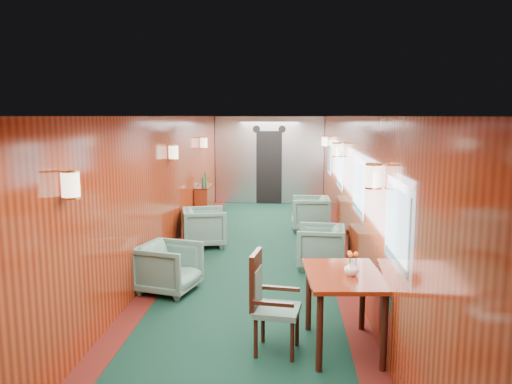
# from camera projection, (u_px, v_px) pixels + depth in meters

# --- Properties ---
(room) EXTENTS (12.00, 12.10, 2.40)m
(room) POSITION_uv_depth(u_px,v_px,m) (254.00, 165.00, 7.83)
(room) COLOR black
(room) RESTS_ON ground
(bulkhead) EXTENTS (2.98, 0.17, 2.39)m
(bulkhead) POSITION_uv_depth(u_px,v_px,m) (269.00, 161.00, 13.73)
(bulkhead) COLOR silver
(bulkhead) RESTS_ON ground
(windows_right) EXTENTS (0.02, 8.60, 0.80)m
(windows_right) POSITION_uv_depth(u_px,v_px,m) (348.00, 176.00, 8.00)
(windows_right) COLOR #B7B8BE
(windows_right) RESTS_ON ground
(wall_sconces) EXTENTS (2.97, 7.97, 0.25)m
(wall_sconces) POSITION_uv_depth(u_px,v_px,m) (257.00, 153.00, 8.36)
(wall_sconces) COLOR beige
(wall_sconces) RESTS_ON ground
(dining_table) EXTENTS (0.84, 1.14, 0.81)m
(dining_table) POSITION_uv_depth(u_px,v_px,m) (344.00, 286.00, 5.10)
(dining_table) COLOR maroon
(dining_table) RESTS_ON ground
(side_chair) EXTENTS (0.53, 0.55, 1.04)m
(side_chair) POSITION_uv_depth(u_px,v_px,m) (268.00, 298.00, 5.08)
(side_chair) COLOR #1F4841
(side_chair) RESTS_ON ground
(credenza) EXTENTS (0.30, 0.97, 1.14)m
(credenza) POSITION_uv_depth(u_px,v_px,m) (205.00, 204.00, 11.19)
(credenza) COLOR maroon
(credenza) RESTS_ON ground
(flower_vase) EXTENTS (0.16, 0.16, 0.16)m
(flower_vase) POSITION_uv_depth(u_px,v_px,m) (352.00, 268.00, 5.01)
(flower_vase) COLOR silver
(flower_vase) RESTS_ON dining_table
(armchair_left_near) EXTENTS (0.92, 0.90, 0.68)m
(armchair_left_near) POSITION_uv_depth(u_px,v_px,m) (169.00, 268.00, 6.84)
(armchair_left_near) COLOR #1F4841
(armchair_left_near) RESTS_ON ground
(armchair_left_far) EXTENTS (0.94, 0.93, 0.71)m
(armchair_left_far) POSITION_uv_depth(u_px,v_px,m) (205.00, 227.00, 9.28)
(armchair_left_far) COLOR #1F4841
(armchair_left_far) RESTS_ON ground
(armchair_right_near) EXTENTS (0.81, 0.79, 0.68)m
(armchair_right_near) POSITION_uv_depth(u_px,v_px,m) (321.00, 246.00, 7.96)
(armchair_right_near) COLOR #1F4841
(armchair_right_near) RESTS_ON ground
(armchair_right_far) EXTENTS (0.79, 0.77, 0.72)m
(armchair_right_far) POSITION_uv_depth(u_px,v_px,m) (310.00, 213.00, 10.56)
(armchair_right_far) COLOR #1F4841
(armchair_right_far) RESTS_ON ground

